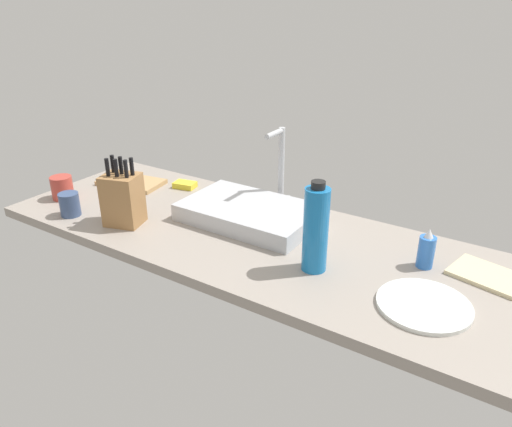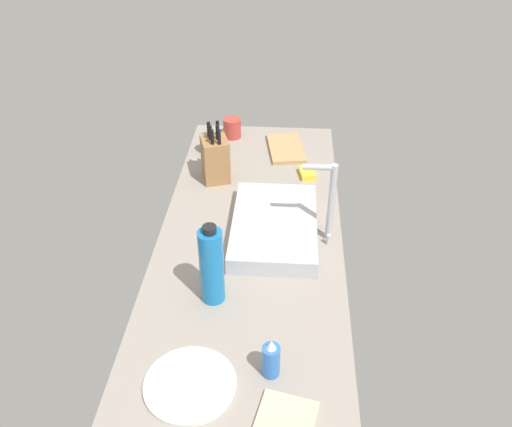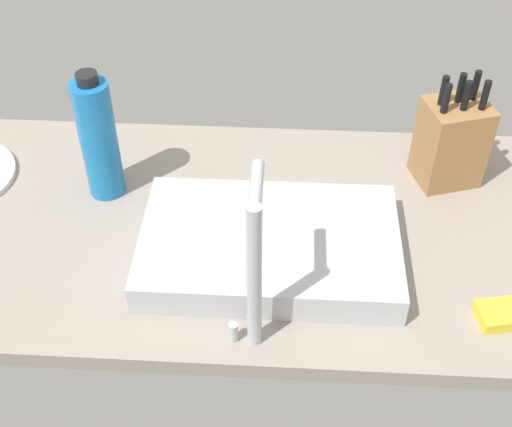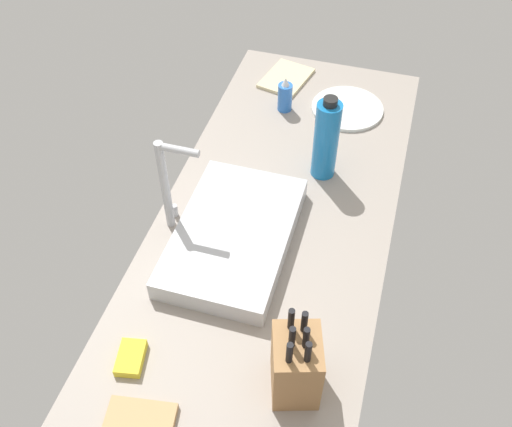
% 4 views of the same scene
% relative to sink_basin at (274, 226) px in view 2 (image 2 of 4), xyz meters
% --- Properties ---
extents(countertop_slab, '(1.80, 0.66, 0.04)m').
position_rel_sink_basin_xyz_m(countertop_slab, '(0.04, -0.09, -0.05)').
color(countertop_slab, gray).
rests_on(countertop_slab, ground).
extents(sink_basin, '(0.48, 0.30, 0.06)m').
position_rel_sink_basin_xyz_m(sink_basin, '(0.00, 0.00, 0.00)').
color(sink_basin, '#B7BABF').
rests_on(sink_basin, countertop_slab).
extents(faucet, '(0.06, 0.12, 0.30)m').
position_rel_sink_basin_xyz_m(faucet, '(0.02, 0.18, 0.14)').
color(faucet, '#B7BABF').
rests_on(faucet, countertop_slab).
extents(knife_block, '(0.15, 0.14, 0.24)m').
position_rel_sink_basin_xyz_m(knife_block, '(-0.36, -0.26, 0.06)').
color(knife_block, '#9E7042').
rests_on(knife_block, countertop_slab).
extents(cutting_board, '(0.29, 0.19, 0.02)m').
position_rel_sink_basin_xyz_m(cutting_board, '(-0.63, 0.03, -0.02)').
color(cutting_board, tan).
rests_on(cutting_board, countertop_slab).
extents(soap_bottle, '(0.05, 0.05, 0.13)m').
position_rel_sink_basin_xyz_m(soap_bottle, '(0.62, 0.02, 0.02)').
color(soap_bottle, blue).
rests_on(soap_bottle, countertop_slab).
extents(water_bottle, '(0.07, 0.07, 0.28)m').
position_rel_sink_basin_xyz_m(water_bottle, '(0.35, -0.18, 0.10)').
color(water_bottle, '#1970B7').
rests_on(water_bottle, countertop_slab).
extents(dinner_plate, '(0.25, 0.25, 0.01)m').
position_rel_sink_basin_xyz_m(dinner_plate, '(0.68, -0.19, -0.02)').
color(dinner_plate, silver).
rests_on(dinner_plate, countertop_slab).
extents(coffee_mug, '(0.07, 0.07, 0.09)m').
position_rel_sink_basin_xyz_m(coffee_mug, '(-0.58, -0.32, 0.01)').
color(coffee_mug, '#384C75').
rests_on(coffee_mug, countertop_slab).
extents(ceramic_cup, '(0.08, 0.08, 0.09)m').
position_rel_sink_basin_xyz_m(ceramic_cup, '(-0.74, -0.23, 0.02)').
color(ceramic_cup, '#B23D33').
rests_on(ceramic_cup, countertop_slab).
extents(dish_sponge, '(0.10, 0.08, 0.02)m').
position_rel_sink_basin_xyz_m(dish_sponge, '(-0.41, 0.12, -0.02)').
color(dish_sponge, yellow).
rests_on(dish_sponge, countertop_slab).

